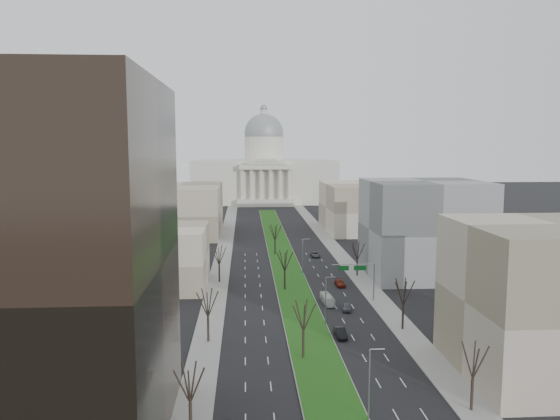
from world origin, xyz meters
name	(u,v)px	position (x,y,z in m)	size (l,w,h in m)	color
ground	(282,255)	(0.00, 120.00, 0.00)	(600.00, 600.00, 0.00)	black
median	(282,255)	(0.00, 118.99, 0.10)	(8.00, 222.03, 0.20)	#999993
sidewalk_left	(219,275)	(-17.50, 95.00, 0.07)	(5.00, 330.00, 0.15)	gray
sidewalk_right	(356,273)	(17.50, 95.00, 0.07)	(5.00, 330.00, 0.15)	gray
capitol	(264,174)	(0.00, 269.59, 16.31)	(80.00, 46.00, 55.00)	beige
building_glass_tower	(1,268)	(-37.00, 18.00, 20.00)	(34.00, 30.00, 40.00)	black
building_beige_left	(150,257)	(-33.00, 85.00, 7.00)	(26.00, 22.00, 14.00)	tan
building_tan_right	(554,300)	(33.00, 32.00, 11.00)	(26.00, 24.00, 22.00)	gray
building_grey_right	(424,228)	(34.00, 92.00, 12.00)	(28.00, 26.00, 24.00)	slate
building_far_left	(180,210)	(-35.00, 160.00, 9.00)	(30.00, 40.00, 18.00)	gray
building_far_right	(364,207)	(35.00, 165.00, 9.00)	(30.00, 40.00, 18.00)	tan
tree_left_near	(190,382)	(-17.20, 18.00, 6.61)	(5.10, 5.10, 9.18)	black
tree_left_mid	(208,302)	(-17.20, 48.00, 7.00)	(5.40, 5.40, 9.72)	black
tree_left_far	(219,254)	(-17.20, 88.00, 6.84)	(5.28, 5.28, 9.50)	black
tree_right_near	(473,359)	(17.20, 22.00, 6.69)	(5.16, 5.16, 9.29)	black
tree_right_mid	(404,291)	(17.20, 52.00, 7.16)	(5.52, 5.52, 9.94)	black
tree_right_far	(357,251)	(17.20, 92.00, 6.53)	(5.04, 5.04, 9.07)	black
tree_median_a	(303,315)	(-2.00, 40.00, 7.00)	(5.40, 5.40, 9.72)	black
tree_median_b	(285,260)	(-2.00, 80.00, 7.00)	(5.40, 5.40, 9.72)	black
tree_median_c	(275,232)	(-2.00, 120.00, 7.00)	(5.40, 5.40, 9.72)	black
streetlamp_median_a	(370,384)	(3.76, 20.00, 4.81)	(1.90, 0.20, 9.16)	gray
streetlamp_median_b	(326,300)	(3.76, 55.00, 4.81)	(1.90, 0.20, 9.16)	gray
streetlamp_median_c	(303,256)	(3.76, 95.00, 4.81)	(1.90, 0.20, 9.16)	gray
mast_arm_signs	(361,273)	(13.49, 70.03, 6.11)	(9.12, 0.24, 8.09)	gray
car_grey_near	(347,307)	(9.25, 63.74, 0.72)	(1.71, 4.24, 1.44)	#53545B
car_black	(340,333)	(5.40, 48.94, 0.80)	(1.69, 4.84, 1.59)	black
car_red	(340,283)	(11.19, 82.60, 0.71)	(2.00, 4.93, 1.43)	#62190D
car_grey_far	(315,255)	(9.61, 116.01, 0.69)	(2.30, 4.98, 1.38)	#48484F
box_van	(327,299)	(6.11, 68.66, 1.00)	(1.68, 7.17, 2.00)	white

